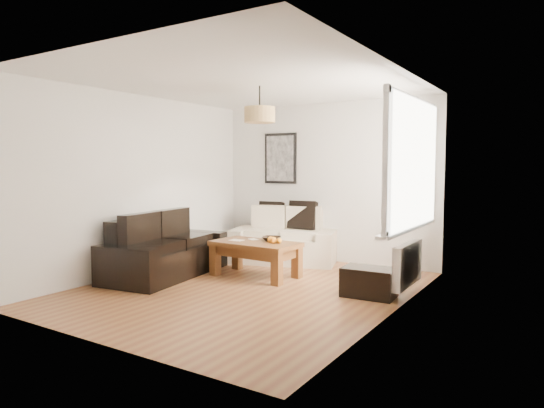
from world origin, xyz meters
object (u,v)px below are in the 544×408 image
Objects in this scene: coffee_table at (256,259)px; ottoman at (369,282)px; sofa_leather at (166,247)px; loveseat_cream at (284,236)px.

ottoman is at bearing -4.69° from coffee_table.
coffee_table reaches higher than ottoman.
coffee_table is at bearing -69.46° from sofa_leather.
coffee_table is (0.21, -1.15, -0.17)m from loveseat_cream.
ottoman is at bearing -88.75° from sofa_leather.
loveseat_cream reaches higher than ottoman.
coffee_table is (1.13, 0.62, -0.17)m from sofa_leather.
loveseat_cream is 0.88× the size of sofa_leather.
sofa_leather is 1.57× the size of coffee_table.
ottoman is (1.96, -1.29, -0.24)m from loveseat_cream.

